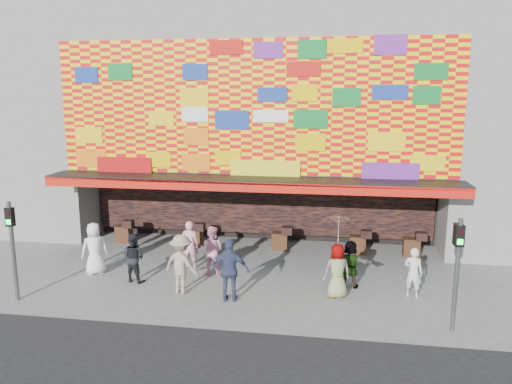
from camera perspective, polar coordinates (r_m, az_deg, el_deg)
ground at (r=15.74m, az=-2.87°, el=-11.46°), size 90.00×90.00×0.00m
shop_building at (r=22.60m, az=1.35°, el=9.08°), size 15.20×9.40×10.00m
neighbor_left at (r=27.41m, az=-27.19°, el=9.84°), size 11.00×8.00×12.00m
signal_left at (r=16.27m, az=-26.10°, el=-4.93°), size 0.22×0.20×3.00m
signal_right at (r=13.74m, az=22.04°, el=-7.43°), size 0.22×0.20×3.00m
ped_a at (r=17.89m, az=-17.97°, el=-6.16°), size 1.04×0.96×1.78m
ped_b at (r=17.74m, az=-7.58°, el=-5.97°), size 0.64×0.43×1.71m
ped_c at (r=16.86m, az=-13.81°, el=-7.28°), size 0.90×0.77×1.62m
ped_d at (r=15.58m, az=-8.52°, el=-8.16°), size 1.36×1.06×1.85m
ped_e at (r=14.87m, az=-2.98°, el=-8.92°), size 1.15×0.57×1.89m
ped_f at (r=16.20m, az=10.70°, el=-8.08°), size 1.45×0.58×1.53m
ped_g at (r=15.33m, az=9.26°, el=-8.89°), size 0.94×0.77×1.66m
ped_h at (r=15.90m, az=17.53°, el=-8.76°), size 0.66×0.55×1.55m
ped_i at (r=17.05m, az=-5.08°, el=-6.66°), size 0.90×0.74×1.70m
parasol at (r=14.94m, az=9.41°, el=-4.24°), size 0.97×0.98×1.79m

